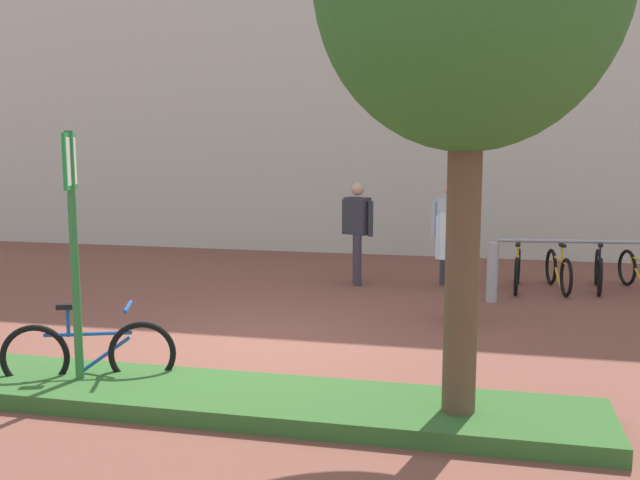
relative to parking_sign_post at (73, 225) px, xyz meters
The scene contains 10 objects.
ground_plane 2.88m from the parking_sign_post, 61.13° to the left, with size 60.00×60.00×0.00m, color brown.
building_facade 10.26m from the parking_sign_post, 83.23° to the left, with size 28.00×1.20×10.00m, color beige.
planter_strip 2.07m from the parking_sign_post, ahead, with size 7.00×1.10×0.16m, color #336028.
parking_sign_post is the anchor object (origin of this frame).
bike_at_sign 1.30m from the parking_sign_post, 88.89° to the left, with size 1.60×0.65×0.86m.
bike_rack_cluster 8.18m from the parking_sign_post, 49.27° to the left, with size 2.64×1.81×0.83m.
bollard_steel 6.41m from the parking_sign_post, 51.83° to the left, with size 0.16×0.16×0.90m, color #ADADB2.
person_shirt_blue 5.00m from the parking_sign_post, 46.54° to the left, with size 0.57×0.42×1.72m.
person_suited_dark 6.11m from the parking_sign_post, 73.95° to the left, with size 0.57×0.44×1.72m.
person_casual_tan 6.79m from the parking_sign_post, 61.72° to the left, with size 0.61×0.42×1.72m.
Camera 1 is at (2.57, -8.04, 2.44)m, focal length 40.35 mm.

